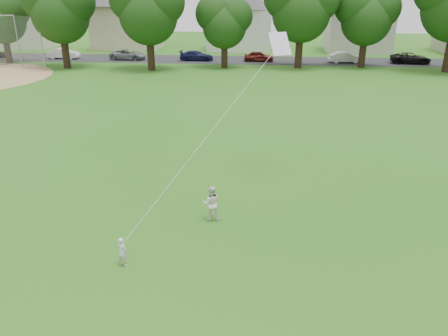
{
  "coord_description": "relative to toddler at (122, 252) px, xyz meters",
  "views": [
    {
      "loc": [
        3.72,
        -11.33,
        7.76
      ],
      "look_at": [
        2.47,
        2.0,
        2.3
      ],
      "focal_mm": 35.0,
      "sensor_mm": 36.0,
      "label": 1
    }
  ],
  "objects": [
    {
      "name": "ground",
      "position": [
        0.37,
        0.48,
        -0.48
      ],
      "size": [
        160.0,
        160.0,
        0.0
      ],
      "primitive_type": "plane",
      "color": "#266016",
      "rests_on": "ground"
    },
    {
      "name": "kite",
      "position": [
        2.33,
        3.87,
        2.73
      ],
      "size": [
        2.94,
        4.37,
        10.34
      ],
      "color": "white",
      "rests_on": "ground"
    },
    {
      "name": "older_boy",
      "position": [
        2.34,
        3.1,
        0.18
      ],
      "size": [
        0.68,
        0.55,
        1.33
      ],
      "primitive_type": "imported",
      "rotation": [
        0.0,
        0.0,
        3.22
      ],
      "color": "silver",
      "rests_on": "ground"
    },
    {
      "name": "house_row",
      "position": [
        1.37,
        52.48,
        4.61
      ],
      "size": [
        77.47,
        14.21,
        10.54
      ],
      "color": "silver",
      "rests_on": "ground"
    },
    {
      "name": "street",
      "position": [
        0.37,
        42.48,
        -0.48
      ],
      "size": [
        90.0,
        7.0,
        0.01
      ],
      "primitive_type": "cube",
      "color": "#2D2D30",
      "rests_on": "ground"
    },
    {
      "name": "parked_cars",
      "position": [
        -2.52,
        41.48,
        0.13
      ],
      "size": [
        53.99,
        2.36,
        1.25
      ],
      "color": "black",
      "rests_on": "ground"
    },
    {
      "name": "tree_row",
      "position": [
        6.42,
        36.48,
        5.85
      ],
      "size": [
        81.04,
        9.42,
        11.14
      ],
      "color": "black",
      "rests_on": "ground"
    },
    {
      "name": "toddler",
      "position": [
        0.0,
        0.0,
        0.0
      ],
      "size": [
        0.41,
        0.35,
        0.97
      ],
      "primitive_type": "imported",
      "rotation": [
        0.0,
        0.0,
        2.74
      ],
      "color": "silver",
      "rests_on": "ground"
    }
  ]
}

